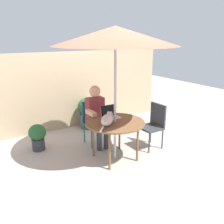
{
  "coord_description": "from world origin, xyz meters",
  "views": [
    {
      "loc": [
        -2.15,
        -3.37,
        2.14
      ],
      "look_at": [
        0.0,
        0.1,
        0.86
      ],
      "focal_mm": 39.3,
      "sensor_mm": 36.0,
      "label": 1
    }
  ],
  "objects_px": {
    "chair_empty": "(154,122)",
    "person_seated": "(97,113)",
    "chair_occupied": "(93,119)",
    "laptop": "(110,114)",
    "cat": "(107,119)",
    "patio_table": "(115,125)",
    "potted_plant_by_chair": "(87,112)",
    "patio_umbrella": "(115,36)",
    "potted_plant_near_fence": "(38,136)"
  },
  "relations": [
    {
      "from": "chair_empty",
      "to": "person_seated",
      "type": "distance_m",
      "value": 1.14
    },
    {
      "from": "chair_occupied",
      "to": "laptop",
      "type": "bearing_deg",
      "value": -84.71
    },
    {
      "from": "chair_occupied",
      "to": "person_seated",
      "type": "bearing_deg",
      "value": -90.0
    },
    {
      "from": "person_seated",
      "to": "cat",
      "type": "height_order",
      "value": "person_seated"
    },
    {
      "from": "patio_table",
      "to": "laptop",
      "type": "xyz_separation_m",
      "value": [
        0.05,
        0.26,
        0.12
      ]
    },
    {
      "from": "chair_empty",
      "to": "potted_plant_by_chair",
      "type": "height_order",
      "value": "chair_empty"
    },
    {
      "from": "patio_umbrella",
      "to": "chair_empty",
      "type": "xyz_separation_m",
      "value": [
        0.92,
        0.02,
        -1.61
      ]
    },
    {
      "from": "patio_table",
      "to": "potted_plant_near_fence",
      "type": "xyz_separation_m",
      "value": [
        -1.08,
        1.08,
        -0.36
      ]
    },
    {
      "from": "chair_empty",
      "to": "person_seated",
      "type": "relative_size",
      "value": 0.72
    },
    {
      "from": "patio_table",
      "to": "person_seated",
      "type": "distance_m",
      "value": 0.67
    },
    {
      "from": "cat",
      "to": "laptop",
      "type": "bearing_deg",
      "value": 52.27
    },
    {
      "from": "cat",
      "to": "patio_table",
      "type": "bearing_deg",
      "value": 11.38
    },
    {
      "from": "patio_umbrella",
      "to": "potted_plant_by_chair",
      "type": "bearing_deg",
      "value": 80.74
    },
    {
      "from": "patio_table",
      "to": "person_seated",
      "type": "height_order",
      "value": "person_seated"
    },
    {
      "from": "person_seated",
      "to": "cat",
      "type": "xyz_separation_m",
      "value": [
        -0.17,
        -0.7,
        0.11
      ]
    },
    {
      "from": "chair_empty",
      "to": "potted_plant_by_chair",
      "type": "distance_m",
      "value": 1.77
    },
    {
      "from": "patio_table",
      "to": "laptop",
      "type": "bearing_deg",
      "value": 78.47
    },
    {
      "from": "chair_occupied",
      "to": "potted_plant_near_fence",
      "type": "distance_m",
      "value": 1.13
    },
    {
      "from": "cat",
      "to": "potted_plant_by_chair",
      "type": "bearing_deg",
      "value": 75.32
    },
    {
      "from": "chair_occupied",
      "to": "chair_empty",
      "type": "bearing_deg",
      "value": -41.3
    },
    {
      "from": "cat",
      "to": "potted_plant_near_fence",
      "type": "height_order",
      "value": "cat"
    },
    {
      "from": "patio_umbrella",
      "to": "potted_plant_by_chair",
      "type": "xyz_separation_m",
      "value": [
        0.27,
        1.67,
        -1.73
      ]
    },
    {
      "from": "patio_table",
      "to": "cat",
      "type": "height_order",
      "value": "cat"
    },
    {
      "from": "potted_plant_near_fence",
      "to": "chair_occupied",
      "type": "bearing_deg",
      "value": -13.37
    },
    {
      "from": "chair_occupied",
      "to": "potted_plant_near_fence",
      "type": "relative_size",
      "value": 1.69
    },
    {
      "from": "patio_table",
      "to": "chair_empty",
      "type": "distance_m",
      "value": 0.93
    },
    {
      "from": "chair_empty",
      "to": "patio_umbrella",
      "type": "bearing_deg",
      "value": -178.69
    },
    {
      "from": "patio_table",
      "to": "chair_empty",
      "type": "height_order",
      "value": "chair_empty"
    },
    {
      "from": "patio_table",
      "to": "laptop",
      "type": "relative_size",
      "value": 3.34
    },
    {
      "from": "patio_table",
      "to": "chair_occupied",
      "type": "xyz_separation_m",
      "value": [
        0.0,
        0.83,
        -0.14
      ]
    },
    {
      "from": "patio_umbrella",
      "to": "chair_occupied",
      "type": "bearing_deg",
      "value": 90.0
    },
    {
      "from": "patio_umbrella",
      "to": "chair_empty",
      "type": "height_order",
      "value": "patio_umbrella"
    },
    {
      "from": "patio_umbrella",
      "to": "potted_plant_by_chair",
      "type": "distance_m",
      "value": 2.42
    },
    {
      "from": "chair_empty",
      "to": "cat",
      "type": "height_order",
      "value": "same"
    },
    {
      "from": "chair_occupied",
      "to": "patio_table",
      "type": "bearing_deg",
      "value": -90.0
    },
    {
      "from": "laptop",
      "to": "patio_umbrella",
      "type": "bearing_deg",
      "value": -101.53
    },
    {
      "from": "patio_table",
      "to": "potted_plant_by_chair",
      "type": "height_order",
      "value": "potted_plant_by_chair"
    },
    {
      "from": "person_seated",
      "to": "laptop",
      "type": "height_order",
      "value": "person_seated"
    },
    {
      "from": "potted_plant_near_fence",
      "to": "potted_plant_by_chair",
      "type": "height_order",
      "value": "potted_plant_by_chair"
    },
    {
      "from": "chair_occupied",
      "to": "person_seated",
      "type": "height_order",
      "value": "person_seated"
    },
    {
      "from": "patio_umbrella",
      "to": "chair_occupied",
      "type": "height_order",
      "value": "patio_umbrella"
    },
    {
      "from": "chair_occupied",
      "to": "cat",
      "type": "height_order",
      "value": "same"
    },
    {
      "from": "patio_table",
      "to": "patio_umbrella",
      "type": "distance_m",
      "value": 1.48
    },
    {
      "from": "patio_umbrella",
      "to": "laptop",
      "type": "height_order",
      "value": "patio_umbrella"
    },
    {
      "from": "chair_occupied",
      "to": "cat",
      "type": "relative_size",
      "value": 1.79
    },
    {
      "from": "patio_table",
      "to": "patio_umbrella",
      "type": "height_order",
      "value": "patio_umbrella"
    },
    {
      "from": "person_seated",
      "to": "chair_occupied",
      "type": "bearing_deg",
      "value": 90.0
    },
    {
      "from": "patio_table",
      "to": "chair_occupied",
      "type": "bearing_deg",
      "value": 90.0
    },
    {
      "from": "cat",
      "to": "potted_plant_by_chair",
      "type": "relative_size",
      "value": 0.67
    },
    {
      "from": "cat",
      "to": "potted_plant_near_fence",
      "type": "distance_m",
      "value": 1.52
    }
  ]
}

